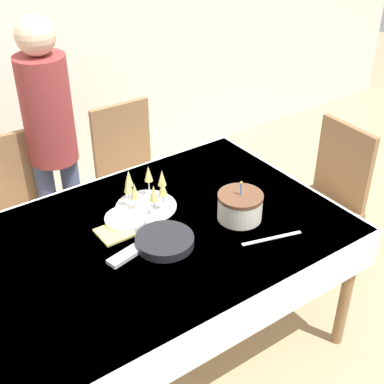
# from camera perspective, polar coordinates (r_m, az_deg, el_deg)

# --- Properties ---
(ground_plane) EXTENTS (12.00, 12.00, 0.00)m
(ground_plane) POSITION_cam_1_polar(r_m,az_deg,el_deg) (3.05, -3.73, -16.24)
(ground_plane) COLOR tan
(dining_table) EXTENTS (1.83, 1.21, 0.78)m
(dining_table) POSITION_cam_1_polar(r_m,az_deg,el_deg) (2.58, -4.26, -6.32)
(dining_table) COLOR white
(dining_table) RESTS_ON ground_plane
(dining_chair_far_left) EXTENTS (0.45, 0.45, 0.97)m
(dining_chair_far_left) POSITION_cam_1_polar(r_m,az_deg,el_deg) (3.25, -18.87, -2.11)
(dining_chair_far_left) COLOR olive
(dining_chair_far_left) RESTS_ON ground_plane
(dining_chair_far_right) EXTENTS (0.43, 0.43, 0.97)m
(dining_chair_far_right) POSITION_cam_1_polar(r_m,az_deg,el_deg) (3.49, -6.48, 2.16)
(dining_chair_far_right) COLOR olive
(dining_chair_far_right) RESTS_ON ground_plane
(dining_chair_right_end) EXTENTS (0.43, 0.43, 0.97)m
(dining_chair_right_end) POSITION_cam_1_polar(r_m,az_deg,el_deg) (3.34, 14.18, -0.30)
(dining_chair_right_end) COLOR olive
(dining_chair_right_end) RESTS_ON ground_plane
(birthday_cake) EXTENTS (0.22, 0.22, 0.21)m
(birthday_cake) POSITION_cam_1_polar(r_m,az_deg,el_deg) (2.60, 5.13, -1.53)
(birthday_cake) COLOR silver
(birthday_cake) RESTS_ON dining_table
(champagne_tray) EXTENTS (0.31, 0.31, 0.18)m
(champagne_tray) POSITION_cam_1_polar(r_m,az_deg,el_deg) (2.66, -4.96, 0.02)
(champagne_tray) COLOR silver
(champagne_tray) RESTS_ON dining_table
(plate_stack_main) EXTENTS (0.27, 0.27, 0.04)m
(plate_stack_main) POSITION_cam_1_polar(r_m,az_deg,el_deg) (2.44, -2.93, -5.23)
(plate_stack_main) COLOR black
(plate_stack_main) RESTS_ON dining_table
(plate_stack_dessert) EXTENTS (0.21, 0.21, 0.03)m
(plate_stack_dessert) POSITION_cam_1_polar(r_m,az_deg,el_deg) (2.60, -7.01, -2.97)
(plate_stack_dessert) COLOR white
(plate_stack_dessert) RESTS_ON dining_table
(cake_knife) EXTENTS (0.29, 0.10, 0.00)m
(cake_knife) POSITION_cam_1_polar(r_m,az_deg,el_deg) (2.52, 8.51, -4.91)
(cake_knife) COLOR silver
(cake_knife) RESTS_ON dining_table
(fork_pile) EXTENTS (0.18, 0.09, 0.02)m
(fork_pile) POSITION_cam_1_polar(r_m,az_deg,el_deg) (2.39, -7.15, -6.76)
(fork_pile) COLOR silver
(fork_pile) RESTS_ON dining_table
(napkin_pile) EXTENTS (0.15, 0.15, 0.01)m
(napkin_pile) POSITION_cam_1_polar(r_m,az_deg,el_deg) (2.54, -8.30, -4.32)
(napkin_pile) COLOR #E0D166
(napkin_pile) RESTS_ON dining_table
(person_standing) EXTENTS (0.28, 0.28, 1.60)m
(person_standing) POSITION_cam_1_polar(r_m,az_deg,el_deg) (3.14, -14.90, 6.41)
(person_standing) COLOR #3F4C72
(person_standing) RESTS_ON ground_plane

